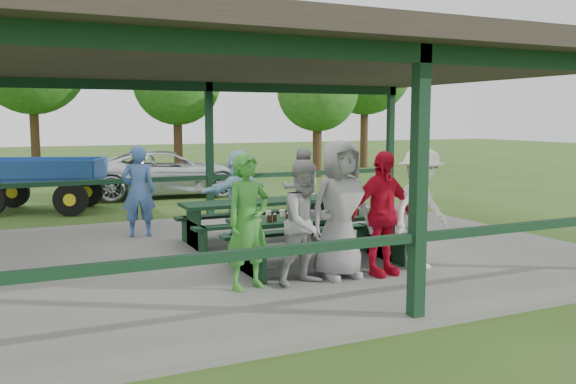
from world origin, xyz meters
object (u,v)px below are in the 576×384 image
contestant_white_fedora (421,209)px  pickup_truck (168,173)px  spectator_lblue (239,192)px  contestant_grey_mid (340,209)px  spectator_blue (138,191)px  picnic_table_near (317,234)px  spectator_grey (302,189)px  farm_trailer (40,183)px  contestant_grey_left (307,223)px  contestant_green (248,222)px  picnic_table_far (259,215)px  contestant_red (382,213)px

contestant_white_fedora → pickup_truck: size_ratio=0.38×
contestant_white_fedora → spectator_lblue: 3.90m
contestant_grey_mid → spectator_blue: contestant_grey_mid is taller
picnic_table_near → contestant_white_fedora: size_ratio=1.44×
contestant_white_fedora → spectator_blue: (-3.27, 4.25, -0.04)m
spectator_lblue → spectator_grey: 1.37m
picnic_table_near → contestant_white_fedora: (1.27, -0.85, 0.42)m
farm_trailer → contestant_grey_left: bearing=-51.9°
contestant_white_fedora → spectator_lblue: bearing=95.8°
spectator_blue → spectator_lblue: bearing=167.0°
contestant_green → pickup_truck: contestant_green is taller
picnic_table_near → contestant_grey_mid: bearing=-93.5°
picnic_table_far → contestant_green: (-1.26, -2.77, 0.41)m
contestant_grey_left → contestant_grey_mid: (0.57, 0.11, 0.13)m
contestant_green → contestant_white_fedora: (2.67, -0.08, 0.01)m
contestant_green → spectator_grey: bearing=40.6°
contestant_green → picnic_table_near: bearing=14.4°
picnic_table_near → picnic_table_far: bearing=94.1°
spectator_blue → farm_trailer: (-1.48, 4.80, -0.25)m
contestant_green → contestant_grey_mid: (1.36, -0.02, 0.08)m
spectator_blue → farm_trailer: bearing=-65.3°
spectator_blue → contestant_white_fedora: bearing=135.1°
spectator_lblue → contestant_red: bearing=80.2°
contestant_white_fedora → spectator_grey: size_ratio=1.13×
spectator_lblue → contestant_white_fedora: bearing=90.6°
picnic_table_near → contestant_green: 1.65m
contestant_grey_mid → contestant_white_fedora: 1.32m
contestant_green → farm_trailer: contestant_green is taller
picnic_table_far → pickup_truck: pickup_truck is taller
contestant_grey_mid → spectator_grey: size_ratio=1.19×
pickup_truck → farm_trailer: 4.03m
contestant_grey_mid → picnic_table_far: bearing=89.1°
pickup_truck → farm_trailer: farm_trailer is taller
contestant_grey_left → contestant_white_fedora: contestant_white_fedora is taller
picnic_table_near → contestant_red: (0.56, -0.90, 0.41)m
contestant_grey_left → contestant_grey_mid: 0.60m
contestant_green → spectator_blue: (-0.59, 4.17, -0.03)m
spectator_grey → contestant_red: bearing=103.6°
contestant_grey_mid → contestant_red: (0.60, -0.11, -0.08)m
spectator_lblue → farm_trailer: 6.34m
contestant_green → spectator_grey: (2.53, 3.60, -0.07)m
spectator_blue → farm_trailer: size_ratio=0.42×
contestant_grey_left → contestant_white_fedora: bearing=-10.6°
pickup_truck → contestant_red: bearing=-172.4°
contestant_grey_left → farm_trailer: (-2.86, 9.09, -0.23)m
contestant_grey_left → farm_trailer: bearing=95.4°
contestant_green → contestant_grey_left: contestant_green is taller
contestant_green → spectator_lblue: (1.16, 3.51, -0.07)m
contestant_grey_left → spectator_blue: spectator_blue is taller
spectator_lblue → farm_trailer: bearing=-81.5°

